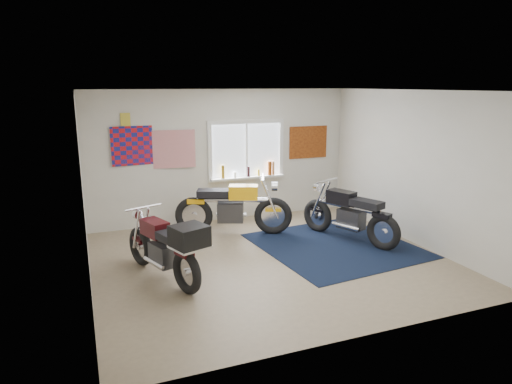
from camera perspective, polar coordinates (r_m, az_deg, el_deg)
name	(u,v)px	position (r m, az deg, el deg)	size (l,w,h in m)	color
ground	(270,260)	(7.51, 1.77, -8.51)	(5.50, 5.50, 0.00)	#9E896B
room_shell	(271,161)	(7.06, 1.86, 3.94)	(5.50, 5.50, 5.50)	white
navy_rug	(335,245)	(8.26, 9.88, -6.60)	(2.50, 2.60, 0.01)	black
window_assembly	(246,154)	(9.56, -1.21, 4.77)	(1.66, 0.17, 1.26)	white
oil_bottles	(255,170)	(9.60, -0.15, 2.77)	(1.19, 0.09, 0.30)	#805D12
flag_display	(125,119)	(8.95, -16.02, 8.71)	(1.60, 0.10, 1.17)	red
triumph_poster	(308,142)	(10.13, 6.54, 6.20)	(0.90, 0.03, 0.70)	#A54C14
yellow_triumph	(233,209)	(8.64, -2.91, -2.10)	(2.12, 1.01, 1.12)	black
black_chrome_bike	(349,216)	(8.46, 11.58, -2.91)	(0.98, 1.95, 1.06)	black
maroon_tourer	(167,247)	(6.68, -11.09, -6.82)	(0.98, 1.93, 1.00)	black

